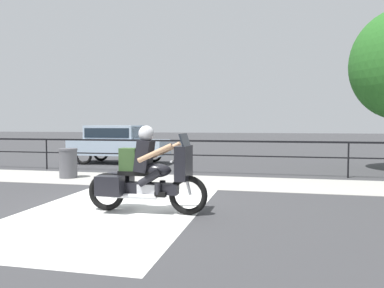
{
  "coord_description": "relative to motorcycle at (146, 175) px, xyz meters",
  "views": [
    {
      "loc": [
        2.9,
        -6.87,
        1.64
      ],
      "look_at": [
        1.16,
        1.04,
        1.2
      ],
      "focal_mm": 35.0,
      "sensor_mm": 36.0,
      "label": 1
    }
  ],
  "objects": [
    {
      "name": "ground_plane",
      "position": [
        -0.61,
        0.38,
        -0.71
      ],
      "size": [
        120.0,
        120.0,
        0.0
      ],
      "primitive_type": "plane",
      "color": "#38383A"
    },
    {
      "name": "sidewalk_band",
      "position": [
        -0.61,
        3.78,
        -0.7
      ],
      "size": [
        44.0,
        2.4,
        0.01
      ],
      "primitive_type": "cube",
      "color": "#A8A59E",
      "rests_on": "ground"
    },
    {
      "name": "crosswalk_band",
      "position": [
        -0.67,
        0.18,
        -0.7
      ],
      "size": [
        3.22,
        6.0,
        0.01
      ],
      "primitive_type": "cube",
      "color": "silver",
      "rests_on": "ground"
    },
    {
      "name": "fence_railing",
      "position": [
        -0.61,
        5.5,
        0.17
      ],
      "size": [
        36.0,
        0.05,
        1.11
      ],
      "color": "black",
      "rests_on": "ground"
    },
    {
      "name": "motorcycle",
      "position": [
        0.0,
        0.0,
        0.0
      ],
      "size": [
        2.3,
        0.76,
        1.61
      ],
      "rotation": [
        0.0,
        0.0,
        -0.01
      ],
      "color": "black",
      "rests_on": "ground"
    },
    {
      "name": "parked_car",
      "position": [
        -4.03,
        7.93,
        0.2
      ],
      "size": [
        3.95,
        1.66,
        1.57
      ],
      "rotation": [
        0.0,
        0.0,
        -0.04
      ],
      "color": "#9EB2C6",
      "rests_on": "ground"
    },
    {
      "name": "trash_bin",
      "position": [
        -3.77,
        3.67,
        -0.25
      ],
      "size": [
        0.55,
        0.55,
        0.9
      ],
      "color": "#515156",
      "rests_on": "ground"
    }
  ]
}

